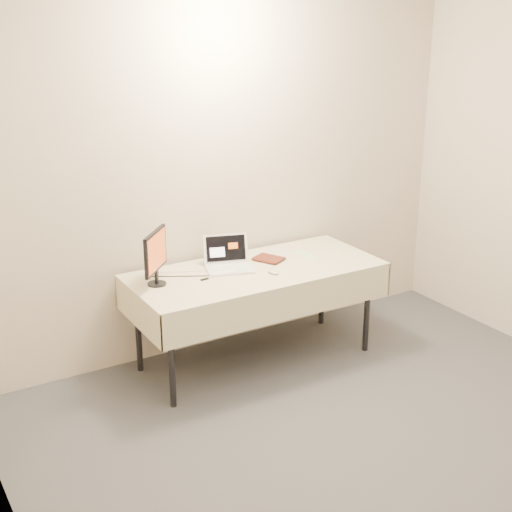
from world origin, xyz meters
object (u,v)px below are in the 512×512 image
table (256,277)px  book (263,250)px  laptop (228,260)px  monitor (155,254)px

table → book: bearing=35.5°
laptop → monitor: bearing=-157.8°
monitor → book: size_ratio=1.79×
table → book: (0.11, 0.08, 0.17)m
laptop → book: bearing=6.6°
book → table: bearing=-171.0°
book → laptop: bearing=142.7°
table → monitor: size_ratio=4.85×
monitor → book: (0.85, -0.00, -0.12)m
table → laptop: bearing=141.2°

